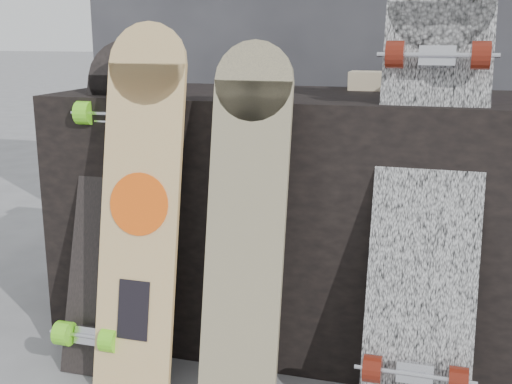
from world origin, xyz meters
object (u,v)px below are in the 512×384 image
(longboard_celtic, at_px, (246,218))
(skateboard_dark, at_px, (108,202))
(longboard_geisha, at_px, (140,199))
(vendor_table, at_px, (312,218))
(longboard_cascadia, at_px, (429,178))

(longboard_celtic, relative_size, skateboard_dark, 1.00)
(longboard_geisha, xyz_separation_m, skateboard_dark, (-0.15, 0.08, -0.04))
(vendor_table, height_order, longboard_cascadia, longboard_cascadia)
(longboard_geisha, height_order, skateboard_dark, longboard_geisha)
(longboard_geisha, bearing_deg, skateboard_dark, 150.94)
(vendor_table, bearing_deg, longboard_geisha, -134.75)
(longboard_cascadia, xyz_separation_m, skateboard_dark, (-0.91, -0.02, -0.13))
(vendor_table, bearing_deg, longboard_celtic, -101.85)
(skateboard_dark, bearing_deg, longboard_celtic, -12.94)
(skateboard_dark, bearing_deg, longboard_geisha, -29.06)
(longboard_cascadia, relative_size, skateboard_dark, 1.24)
(longboard_cascadia, bearing_deg, longboard_geisha, -172.39)
(longboard_celtic, distance_m, longboard_cascadia, 0.48)
(vendor_table, xyz_separation_m, skateboard_dark, (-0.55, -0.33, 0.10))
(longboard_geisha, height_order, longboard_celtic, longboard_geisha)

